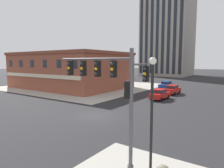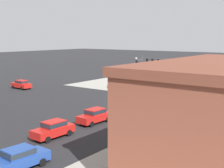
{
  "view_description": "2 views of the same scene",
  "coord_description": "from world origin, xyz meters",
  "views": [
    {
      "loc": [
        13.99,
        -16.98,
        5.98
      ],
      "look_at": [
        1.62,
        0.87,
        3.58
      ],
      "focal_mm": 32.41,
      "sensor_mm": 36.0,
      "label": 1
    },
    {
      "loc": [
        -20.47,
        40.4,
        9.88
      ],
      "look_at": [
        2.01,
        10.28,
        4.22
      ],
      "focal_mm": 50.26,
      "sensor_mm": 36.0,
      "label": 2
    }
  ],
  "objects": [
    {
      "name": "car_main_southbound_near",
      "position": [
        2.19,
        13.39,
        0.92
      ],
      "size": [
        2.08,
        4.49,
        1.68
      ],
      "color": "red",
      "rests_on": "ground"
    },
    {
      "name": "car_main_northbound_near",
      "position": [
        2.07,
        19.91,
        0.92
      ],
      "size": [
        2.04,
        4.48,
        1.68
      ],
      "color": "red",
      "rests_on": "ground"
    },
    {
      "name": "residential_tower_skyline_left",
      "position": [
        -16.84,
        70.2,
        31.38
      ],
      "size": [
        19.05,
        18.95,
        62.71
      ],
      "color": "#9E998E",
      "rests_on": "ground"
    },
    {
      "name": "ground_plane",
      "position": [
        0.0,
        0.0,
        0.0
      ],
      "size": [
        320.0,
        320.0,
        0.0
      ],
      "primitive_type": "plane",
      "color": "#262628"
    },
    {
      "name": "street_lamp_corner_near",
      "position": [
        10.0,
        -7.75,
        3.82
      ],
      "size": [
        0.36,
        0.36,
        6.2
      ],
      "color": "black",
      "rests_on": "ground"
    },
    {
      "name": "storefront_block_near_corner",
      "position": [
        -21.3,
        16.73,
        4.05
      ],
      "size": [
        25.09,
        17.9,
        8.09
      ],
      "color": "brown",
      "rests_on": "ground"
    },
    {
      "name": "sidewalk_far_corner",
      "position": [
        -20.0,
        20.0,
        0.0
      ],
      "size": [
        32.0,
        32.0,
        0.02
      ],
      "primitive_type": "cube",
      "color": "#A8A399",
      "rests_on": "ground"
    },
    {
      "name": "traffic_signal_main",
      "position": [
        7.73,
        -7.84,
        4.58
      ],
      "size": [
        5.2,
        2.09,
        6.66
      ],
      "color": "#4C4C51",
      "rests_on": "ground"
    },
    {
      "name": "car_main_southbound_far",
      "position": [
        -1.51,
        26.58,
        0.92
      ],
      "size": [
        2.11,
        4.51,
        1.68
      ],
      "color": "#23479E",
      "rests_on": "ground"
    }
  ]
}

